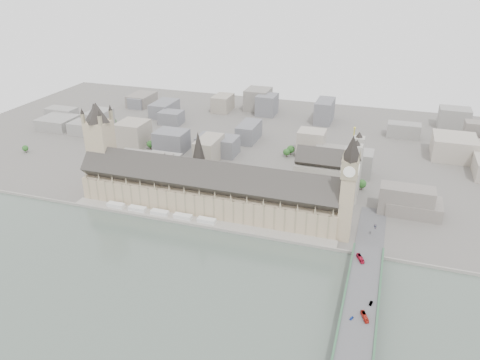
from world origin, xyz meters
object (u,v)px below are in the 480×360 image
(red_bus_north, at_px, (360,258))
(car_approach, at_px, (375,226))
(westminster_bridge, at_px, (360,306))
(car_silver, at_px, (371,303))
(victoria_tower, at_px, (101,144))
(red_bus_south, at_px, (365,317))
(westminster_abbey, at_px, (329,173))
(car_blue, at_px, (352,318))
(elizabeth_tower, at_px, (349,181))
(palace_of_westminster, at_px, (207,190))

(red_bus_north, distance_m, car_approach, 57.63)
(westminster_bridge, distance_m, car_approach, 107.63)
(car_silver, bearing_deg, victoria_tower, 169.51)
(victoria_tower, distance_m, car_silver, 316.08)
(westminster_bridge, xyz_separation_m, red_bus_south, (3.71, -18.42, 6.67))
(westminster_abbey, distance_m, car_blue, 209.95)
(victoria_tower, height_order, car_blue, victoria_tower)
(elizabeth_tower, distance_m, car_approach, 55.60)
(elizabeth_tower, relative_size, westminster_abbey, 1.58)
(westminster_abbey, bearing_deg, red_bus_north, -70.89)
(red_bus_north, bearing_deg, car_silver, -101.54)
(victoria_tower, bearing_deg, elizabeth_tower, -3.96)
(palace_of_westminster, xyz_separation_m, victoria_tower, (-122.00, 6.30, 32.50))
(westminster_abbey, height_order, car_silver, westminster_abbey)
(red_bus_south, height_order, car_blue, red_bus_south)
(westminster_bridge, xyz_separation_m, car_approach, (3.08, 107.43, 5.88))
(victoria_tower, relative_size, car_blue, 27.05)
(palace_of_westminster, xyz_separation_m, car_blue, (157.41, -128.95, -11.83))
(elizabeth_tower, height_order, car_blue, elizabeth_tower)
(victoria_tower, relative_size, red_bus_north, 8.37)
(palace_of_westminster, distance_m, victoria_tower, 126.41)
(car_approach, bearing_deg, westminster_bridge, -93.83)
(victoria_tower, height_order, red_bus_south, victoria_tower)
(red_bus_north, relative_size, car_blue, 3.23)
(car_approach, bearing_deg, red_bus_north, -100.56)
(car_silver, bearing_deg, car_approach, 103.16)
(elizabeth_tower, bearing_deg, westminster_bridge, -75.89)
(red_bus_north, bearing_deg, elizabeth_tower, 87.95)
(car_silver, bearing_deg, palace_of_westminster, 158.27)
(westminster_bridge, distance_m, red_bus_south, 19.94)
(westminster_bridge, height_order, car_approach, car_approach)
(car_blue, xyz_separation_m, car_silver, (11.44, 19.64, 0.18))
(victoria_tower, xyz_separation_m, red_bus_south, (287.71, -131.92, -43.41))
(palace_of_westminster, bearing_deg, elizabeth_tower, -4.85)
(elizabeth_tower, relative_size, car_blue, 29.08)
(westminster_bridge, relative_size, red_bus_south, 29.31)
(red_bus_north, height_order, car_silver, red_bus_north)
(elizabeth_tower, bearing_deg, palace_of_westminster, 175.15)
(car_silver, bearing_deg, westminster_bridge, 174.10)
(victoria_tower, bearing_deg, car_blue, -25.83)
(palace_of_westminster, relative_size, car_approach, 50.78)
(elizabeth_tower, bearing_deg, red_bus_south, -76.33)
(westminster_bridge, bearing_deg, palace_of_westminster, 146.51)
(palace_of_westminster, height_order, victoria_tower, victoria_tower)
(red_bus_south, xyz_separation_m, car_blue, (-8.30, -3.32, -0.91))
(elizabeth_tower, xyz_separation_m, car_silver, (30.85, -97.61, -47.03))
(palace_of_westminster, relative_size, elizabeth_tower, 2.47)
(palace_of_westminster, height_order, car_silver, palace_of_westminster)
(victoria_tower, height_order, car_approach, victoria_tower)
(car_blue, height_order, car_silver, car_silver)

